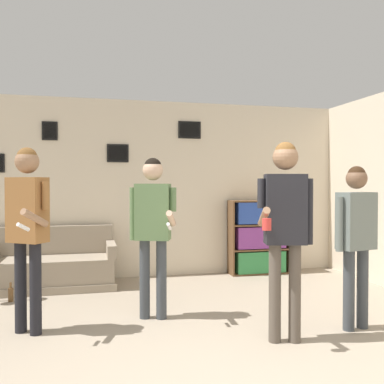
# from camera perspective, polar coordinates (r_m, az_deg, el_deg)

# --- Properties ---
(wall_back) EXTENTS (8.48, 0.08, 2.70)m
(wall_back) POSITION_cam_1_polar(r_m,az_deg,el_deg) (6.63, -5.62, 0.47)
(wall_back) COLOR beige
(wall_back) RESTS_ON ground_plane
(couch) EXTENTS (1.69, 0.80, 0.82)m
(couch) POSITION_cam_1_polar(r_m,az_deg,el_deg) (6.27, -18.03, -9.51)
(couch) COLOR gray
(couch) RESTS_ON ground_plane
(bookshelf) EXTENTS (0.98, 0.30, 1.17)m
(bookshelf) POSITION_cam_1_polar(r_m,az_deg,el_deg) (6.92, 8.97, -5.95)
(bookshelf) COLOR brown
(bookshelf) RESTS_ON ground_plane
(person_player_foreground_left) EXTENTS (0.42, 0.61, 1.78)m
(person_player_foreground_left) POSITION_cam_1_polar(r_m,az_deg,el_deg) (4.36, -21.11, -3.25)
(person_player_foreground_left) COLOR black
(person_player_foreground_left) RESTS_ON ground_plane
(person_player_foreground_center) EXTENTS (0.48, 0.56, 1.70)m
(person_player_foreground_center) POSITION_cam_1_polar(r_m,az_deg,el_deg) (4.54, -5.24, -3.69)
(person_player_foreground_center) COLOR #3D4247
(person_player_foreground_center) RESTS_ON ground_plane
(person_watcher_holding_cup) EXTENTS (0.56, 0.41, 1.81)m
(person_watcher_holding_cup) POSITION_cam_1_polar(r_m,az_deg,el_deg) (3.94, 12.31, -3.33)
(person_watcher_holding_cup) COLOR brown
(person_watcher_holding_cup) RESTS_ON ground_plane
(person_spectator_near_bookshelf) EXTENTS (0.49, 0.27, 1.60)m
(person_spectator_near_bookshelf) POSITION_cam_1_polar(r_m,az_deg,el_deg) (4.50, 21.05, -4.76)
(person_spectator_near_bookshelf) COLOR #3D4247
(person_spectator_near_bookshelf) RESTS_ON ground_plane
(bottle_on_floor) EXTENTS (0.06, 0.06, 0.23)m
(bottle_on_floor) POSITION_cam_1_polar(r_m,az_deg,el_deg) (5.76, -23.03, -12.43)
(bottle_on_floor) COLOR brown
(bottle_on_floor) RESTS_ON ground_plane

